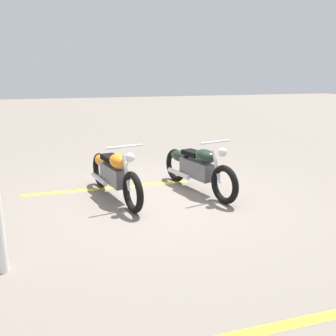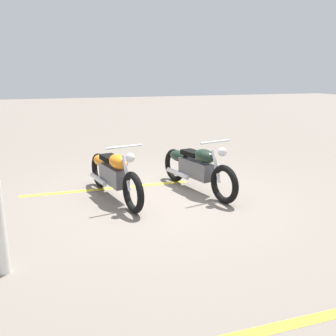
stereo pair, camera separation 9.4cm
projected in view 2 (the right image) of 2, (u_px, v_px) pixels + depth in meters
ground_plane at (159, 197)px, 6.47m from camera, size 60.00×60.00×0.00m
motorcycle_bright_foreground at (113, 173)px, 6.31m from camera, size 2.21×0.73×1.04m
motorcycle_dark_foreground at (195, 167)px, 6.72m from camera, size 2.20×0.76×1.04m
parking_stripe_near at (108, 189)px, 6.92m from camera, size 0.23×3.20×0.01m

